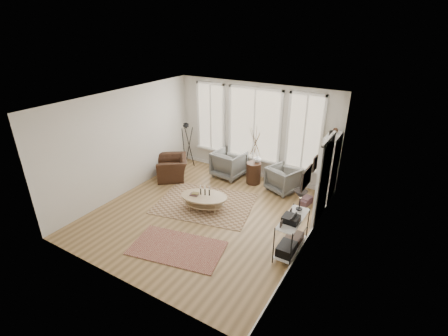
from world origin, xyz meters
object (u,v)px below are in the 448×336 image
Objects in this scene: side_table at (254,156)px; accent_chair at (172,168)px; armchair_right at (283,179)px; coffee_table at (204,199)px; bookcase at (329,169)px; low_shelf at (292,231)px; armchair_left at (229,164)px.

accent_chair is (-2.34, -0.96, -0.54)m from side_table.
coffee_table is at bearing 76.18° from armchair_right.
bookcase is at bearing 0.72° from side_table.
armchair_left is at bearing 139.56° from low_shelf.
low_shelf is 3.91m from armchair_left.
coffee_table is 2.16m from accent_chair.
coffee_table is at bearing 22.13° from accent_chair.
armchair_right is at bearing -0.45° from side_table.
low_shelf is at bearing 145.60° from armchair_left.
armchair_left is at bearing 85.56° from accent_chair.
accent_chair is at bearing 160.94° from low_shelf.
low_shelf is 1.61× the size of armchair_right.
accent_chair is (-1.46, -1.00, -0.08)m from armchair_left.
coffee_table is at bearing 107.87° from armchair_left.
low_shelf reaches higher than coffee_table.
armchair_right is 0.44× the size of side_table.
low_shelf is at bearing -49.95° from side_table.
coffee_table is (-2.60, -2.03, -0.65)m from bookcase.
side_table is at bearing -176.61° from armchair_left.
coffee_table is 2.10m from armchair_left.
armchair_right is (1.83, -0.05, -0.05)m from armchair_left.
coffee_table is 1.34× the size of accent_chair.
side_table reaches higher than armchair_right.
bookcase reaches higher than accent_chair.
side_table is at bearing 73.46° from accent_chair.
low_shelf is at bearing 135.89° from armchair_right.
low_shelf is 4.69m from accent_chair.
bookcase is 2.26× the size of armchair_left.
low_shelf is 0.94× the size of coffee_table.
bookcase reaches higher than armchair_left.
low_shelf is 3.28m from side_table.
armchair_right is at bearing 114.67° from low_shelf.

